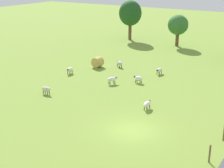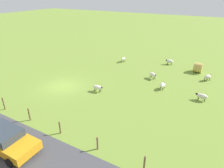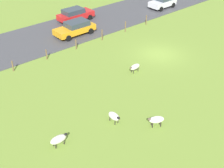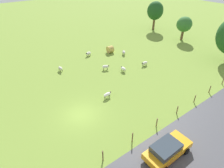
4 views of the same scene
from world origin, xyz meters
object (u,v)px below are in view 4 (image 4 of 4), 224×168
(sheep_1, at_px, (107,94))
(tree_2, at_px, (155,11))
(car_2, at_px, (167,149))
(sheep_6, at_px, (123,69))
(tree_1, at_px, (184,24))
(sheep_0, at_px, (60,68))
(sheep_3, at_px, (106,67))
(sheep_2, at_px, (124,52))
(sheep_4, at_px, (88,53))
(hay_bale_0, at_px, (110,49))
(sheep_5, at_px, (145,63))

(sheep_1, height_order, tree_2, tree_2)
(car_2, bearing_deg, tree_2, 134.68)
(sheep_6, bearing_deg, tree_1, 99.94)
(sheep_0, relative_size, sheep_3, 0.94)
(sheep_3, distance_m, tree_2, 24.60)
(sheep_1, bearing_deg, sheep_2, 131.36)
(sheep_4, height_order, tree_2, tree_2)
(hay_bale_0, bearing_deg, sheep_4, -106.13)
(sheep_1, height_order, tree_1, tree_1)
(tree_2, bearing_deg, sheep_3, -65.18)
(sheep_0, bearing_deg, sheep_5, 61.13)
(hay_bale_0, bearing_deg, tree_2, 106.43)
(sheep_4, bearing_deg, sheep_2, 57.45)
(sheep_4, bearing_deg, tree_2, 100.43)
(tree_1, relative_size, tree_2, 0.74)
(sheep_5, height_order, sheep_6, sheep_6)
(sheep_3, height_order, hay_bale_0, hay_bale_0)
(sheep_5, xyz_separation_m, hay_bale_0, (-7.82, -1.41, 0.17))
(sheep_2, height_order, sheep_6, sheep_2)
(sheep_2, xyz_separation_m, tree_1, (1.47, 15.42, 2.87))
(sheep_4, bearing_deg, hay_bale_0, 73.87)
(sheep_0, height_order, car_2, car_2)
(sheep_3, xyz_separation_m, sheep_4, (-6.23, 0.54, -0.05))
(hay_bale_0, bearing_deg, sheep_1, -37.68)
(sheep_3, height_order, car_2, car_2)
(tree_1, relative_size, car_2, 1.09)
(sheep_3, bearing_deg, sheep_2, 114.09)
(sheep_0, bearing_deg, tree_2, 102.70)
(sheep_0, height_order, sheep_2, sheep_2)
(sheep_1, distance_m, sheep_6, 7.23)
(tree_2, bearing_deg, tree_1, -3.48)
(tree_2, bearing_deg, sheep_4, -79.57)
(sheep_6, distance_m, tree_1, 20.10)
(sheep_2, relative_size, sheep_3, 0.99)
(sheep_5, height_order, tree_1, tree_1)
(tree_1, height_order, car_2, tree_1)
(sheep_2, bearing_deg, tree_2, 115.10)
(sheep_5, bearing_deg, sheep_6, -97.84)
(car_2, bearing_deg, tree_1, 123.83)
(sheep_3, distance_m, sheep_6, 2.89)
(sheep_2, distance_m, sheep_3, 6.63)
(hay_bale_0, distance_m, car_2, 23.53)
(car_2, bearing_deg, hay_bale_0, 156.09)
(sheep_1, distance_m, sheep_3, 7.48)
(sheep_6, bearing_deg, sheep_3, -139.45)
(hay_bale_0, height_order, car_2, car_2)
(sheep_4, relative_size, car_2, 0.26)
(sheep_6, distance_m, car_2, 15.81)
(sheep_1, xyz_separation_m, sheep_2, (-8.95, 10.17, 0.02))
(sheep_4, xyz_separation_m, car_2, (22.69, -5.46, 0.37))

